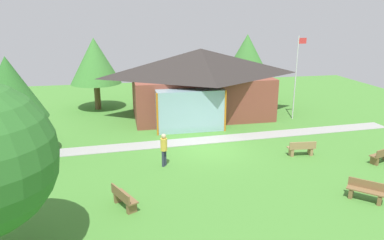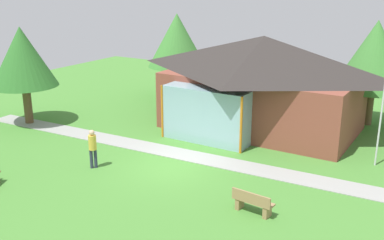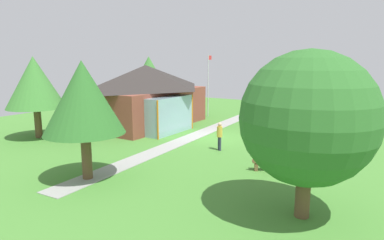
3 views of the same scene
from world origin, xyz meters
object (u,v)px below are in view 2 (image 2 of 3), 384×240
visitor_strolling_lawn (93,146)px  pavilion (260,82)px  bench_mid_right (253,203)px  tree_west_hedge (22,57)px  tree_behind_pavilion_left (177,41)px  tree_behind_pavilion_right (375,56)px

visitor_strolling_lawn → pavilion: bearing=-163.2°
bench_mid_right → tree_west_hedge: bearing=173.9°
tree_behind_pavilion_left → tree_behind_pavilion_right: size_ratio=0.98×
tree_west_hedge → visitor_strolling_lawn: bearing=-20.8°
pavilion → tree_behind_pavilion_left: (-7.70, 3.65, 1.28)m
pavilion → bench_mid_right: bearing=-67.7°
bench_mid_right → tree_behind_pavilion_right: size_ratio=0.26×
pavilion → tree_west_hedge: 13.07m
pavilion → visitor_strolling_lawn: bearing=-113.7°
pavilion → tree_behind_pavilion_left: tree_behind_pavilion_left is taller
pavilion → visitor_strolling_lawn: size_ratio=6.29×
visitor_strolling_lawn → tree_behind_pavilion_left: tree_behind_pavilion_left is taller
tree_behind_pavilion_left → visitor_strolling_lawn: bearing=-73.1°
visitor_strolling_lawn → tree_west_hedge: (-7.68, 2.91, 2.77)m
tree_behind_pavilion_right → bench_mid_right: bearing=-95.8°
tree_behind_pavilion_right → tree_west_hedge: bearing=-149.3°
visitor_strolling_lawn → tree_behind_pavilion_right: (8.90, 12.76, 2.90)m
tree_west_hedge → tree_behind_pavilion_right: size_ratio=0.94×
tree_west_hedge → tree_behind_pavilion_right: bearing=30.7°
bench_mid_right → tree_west_hedge: 15.92m
bench_mid_right → tree_behind_pavilion_right: (1.32, 12.87, 3.52)m
visitor_strolling_lawn → tree_west_hedge: tree_west_hedge is taller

